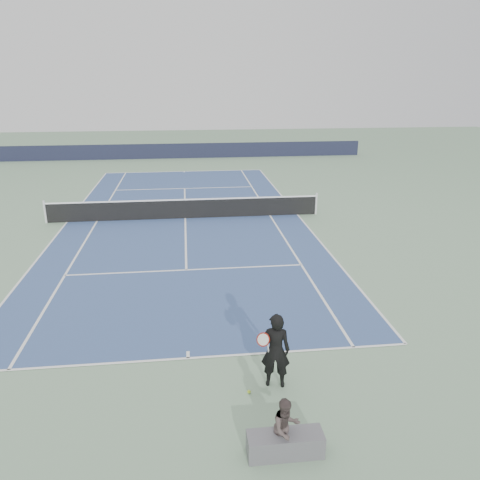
{
  "coord_description": "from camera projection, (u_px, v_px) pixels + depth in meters",
  "views": [
    {
      "loc": [
        0.12,
        -21.61,
        6.38
      ],
      "look_at": [
        1.88,
        -6.55,
        1.1
      ],
      "focal_mm": 35.0,
      "sensor_mm": 36.0,
      "label": 1
    }
  ],
  "objects": [
    {
      "name": "ground",
      "position": [
        185.0,
        218.0,
        22.36
      ],
      "size": [
        80.0,
        80.0,
        0.0
      ],
      "primitive_type": "plane",
      "color": "gray"
    },
    {
      "name": "court_surface",
      "position": [
        185.0,
        218.0,
        22.36
      ],
      "size": [
        10.97,
        23.77,
        0.01
      ],
      "primitive_type": "cube",
      "color": "#354D7F",
      "rests_on": "ground"
    },
    {
      "name": "tennis_net",
      "position": [
        185.0,
        208.0,
        22.19
      ],
      "size": [
        12.9,
        0.1,
        1.07
      ],
      "color": "silver",
      "rests_on": "ground"
    },
    {
      "name": "windscreen_far",
      "position": [
        184.0,
        151.0,
        38.94
      ],
      "size": [
        30.0,
        0.25,
        1.2
      ],
      "primitive_type": "cube",
      "color": "black",
      "rests_on": "ground"
    },
    {
      "name": "tennis_player",
      "position": [
        275.0,
        350.0,
        9.99
      ],
      "size": [
        0.82,
        0.6,
        1.74
      ],
      "color": "black",
      "rests_on": "ground"
    },
    {
      "name": "tennis_ball",
      "position": [
        249.0,
        392.0,
        9.98
      ],
      "size": [
        0.07,
        0.07,
        0.07
      ],
      "primitive_type": "sphere",
      "color": "#C3E12E",
      "rests_on": "ground"
    },
    {
      "name": "spectator_bench",
      "position": [
        285.0,
        436.0,
        8.24
      ],
      "size": [
        1.43,
        0.88,
        1.16
      ],
      "color": "#58575C",
      "rests_on": "ground"
    }
  ]
}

